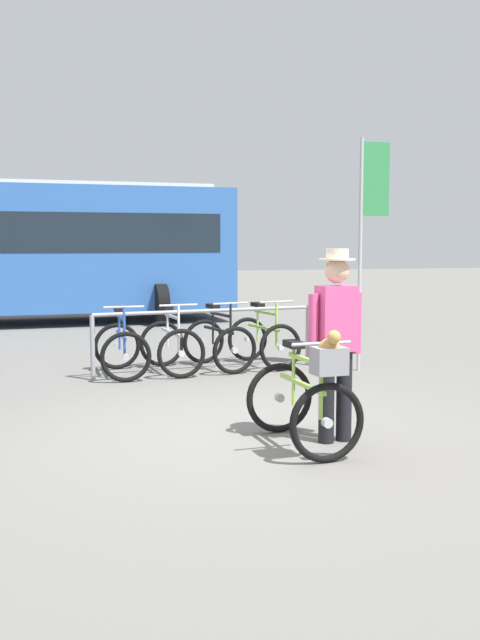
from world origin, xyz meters
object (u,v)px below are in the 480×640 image
object	(u,v)px
racked_bike_white	(171,346)
bus_distant	(2,245)
featured_bicycle	(308,395)
person_with_featured_bike	(336,337)
racked_bike_blue	(121,349)
racked_bike_black	(218,343)
racked_bike_lime	(263,341)
banner_flag	(370,210)

from	to	relation	value
racked_bike_white	bus_distant	distance (m)	7.53
featured_bicycle	person_with_featured_bike	world-z (taller)	person_with_featured_bike
racked_bike_blue	racked_bike_black	bearing A→B (deg)	5.46
racked_bike_white	racked_bike_black	bearing A→B (deg)	5.46
racked_bike_white	racked_bike_lime	xyz separation A→B (m)	(1.39, 0.13, 0.00)
featured_bicycle	person_with_featured_bike	bearing A→B (deg)	28.30
featured_bicycle	banner_flag	size ratio (longest dim) A/B	0.38
racked_bike_black	banner_flag	world-z (taller)	banner_flag
bus_distant	person_with_featured_bike	bearing A→B (deg)	-75.22
racked_bike_blue	racked_bike_black	world-z (taller)	same
racked_bike_blue	featured_bicycle	distance (m)	4.18
racked_bike_white	featured_bicycle	xyz separation A→B (m)	(0.31, -4.12, 0.12)
racked_bike_lime	bus_distant	world-z (taller)	bus_distant
racked_bike_blue	racked_bike_lime	xyz separation A→B (m)	(2.09, 0.20, 0.00)
racked_bike_black	racked_bike_lime	xyz separation A→B (m)	(0.70, 0.07, 0.00)
racked_bike_blue	featured_bicycle	size ratio (longest dim) A/B	0.93
racked_bike_blue	racked_bike_lime	size ratio (longest dim) A/B	0.94
racked_bike_white	featured_bicycle	distance (m)	4.13
racked_bike_lime	banner_flag	xyz separation A→B (m)	(1.26, -0.79, 1.86)
racked_bike_lime	racked_bike_blue	bearing A→B (deg)	-174.54
racked_bike_lime	banner_flag	world-z (taller)	banner_flag
racked_bike_blue	racked_bike_white	world-z (taller)	same
racked_bike_black	racked_bike_blue	bearing A→B (deg)	-174.54
racked_bike_lime	racked_bike_black	bearing A→B (deg)	-174.54
racked_bike_blue	featured_bicycle	bearing A→B (deg)	-76.05
racked_bike_white	banner_flag	xyz separation A→B (m)	(2.66, -0.65, 1.86)
racked_bike_black	featured_bicycle	bearing A→B (deg)	-95.27
racked_bike_lime	featured_bicycle	xyz separation A→B (m)	(-1.08, -4.25, 0.12)
person_with_featured_bike	banner_flag	world-z (taller)	banner_flag
racked_bike_lime	person_with_featured_bike	xyz separation A→B (m)	(-0.74, -4.07, 0.58)
person_with_featured_bike	bus_distant	size ratio (longest dim) A/B	0.17
racked_bike_black	featured_bicycle	distance (m)	4.21
racked_bike_blue	racked_bike_black	xyz separation A→B (m)	(1.39, 0.13, 0.00)
featured_bicycle	racked_bike_blue	bearing A→B (deg)	103.95
racked_bike_lime	banner_flag	size ratio (longest dim) A/B	0.38
racked_bike_blue	banner_flag	bearing A→B (deg)	-9.93
featured_bicycle	banner_flag	world-z (taller)	banner_flag
person_with_featured_bike	banner_flag	size ratio (longest dim) A/B	0.54
featured_bicycle	racked_bike_white	bearing A→B (deg)	94.31
racked_bike_black	featured_bicycle	xyz separation A→B (m)	(-0.39, -4.19, 0.12)
bus_distant	banner_flag	distance (m)	9.15
racked_bike_white	person_with_featured_bike	size ratio (longest dim) A/B	0.66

